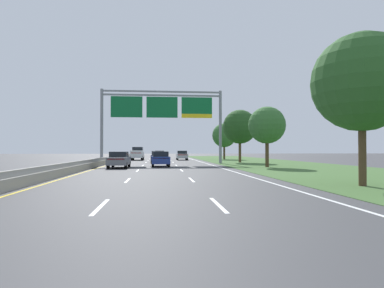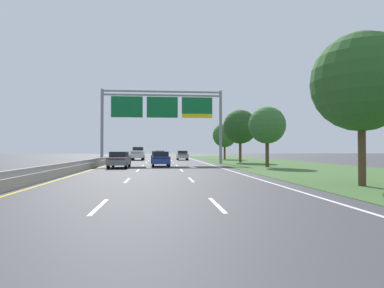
{
  "view_description": "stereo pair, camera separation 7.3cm",
  "coord_description": "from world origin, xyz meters",
  "px_view_note": "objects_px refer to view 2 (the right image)",
  "views": [
    {
      "loc": [
        -0.04,
        -0.22,
        1.78
      ],
      "look_at": [
        2.8,
        28.98,
        2.26
      ],
      "focal_mm": 31.59,
      "sensor_mm": 36.0,
      "label": 1
    },
    {
      "loc": [
        0.04,
        -0.23,
        1.78
      ],
      "look_at": [
        2.8,
        28.98,
        2.26
      ],
      "focal_mm": 31.59,
      "sensor_mm": 36.0,
      "label": 2
    }
  ],
  "objects_px": {
    "pickup_truck_white": "(138,154)",
    "car_silver_right_lane_sedan": "(182,155)",
    "car_blue_centre_lane_sedan": "(161,159)",
    "roadside_tree_far": "(240,127)",
    "car_grey_left_lane_sedan": "(119,159)",
    "roadside_tree_distant": "(225,135)",
    "car_darkgreen_centre_lane_sedan": "(160,155)",
    "roadside_tree_mid": "(267,125)",
    "overhead_sign_gantry": "(162,111)",
    "car_navy_centre_lane_sedan": "(158,157)",
    "roadside_tree_near": "(361,82)"
  },
  "relations": [
    {
      "from": "pickup_truck_white",
      "to": "roadside_tree_far",
      "type": "distance_m",
      "value": 19.52
    },
    {
      "from": "pickup_truck_white",
      "to": "car_silver_right_lane_sedan",
      "type": "xyz_separation_m",
      "value": [
        7.49,
        -0.38,
        -0.26
      ]
    },
    {
      "from": "pickup_truck_white",
      "to": "roadside_tree_distant",
      "type": "xyz_separation_m",
      "value": [
        15.33,
        2.51,
        3.26
      ]
    },
    {
      "from": "pickup_truck_white",
      "to": "roadside_tree_far",
      "type": "bearing_deg",
      "value": -129.72
    },
    {
      "from": "car_navy_centre_lane_sedan",
      "to": "roadside_tree_mid",
      "type": "xyz_separation_m",
      "value": [
        11.0,
        -11.96,
        3.4
      ]
    },
    {
      "from": "car_darkgreen_centre_lane_sedan",
      "to": "roadside_tree_distant",
      "type": "height_order",
      "value": "roadside_tree_distant"
    },
    {
      "from": "car_navy_centre_lane_sedan",
      "to": "car_grey_left_lane_sedan",
      "type": "xyz_separation_m",
      "value": [
        -3.64,
        -12.03,
        0.0
      ]
    },
    {
      "from": "roadside_tree_far",
      "to": "roadside_tree_distant",
      "type": "distance_m",
      "value": 14.93
    },
    {
      "from": "car_grey_left_lane_sedan",
      "to": "roadside_tree_distant",
      "type": "xyz_separation_m",
      "value": [
        15.51,
        26.98,
        3.52
      ]
    },
    {
      "from": "car_navy_centre_lane_sedan",
      "to": "roadside_tree_distant",
      "type": "xyz_separation_m",
      "value": [
        11.86,
        14.95,
        3.52
      ]
    },
    {
      "from": "pickup_truck_white",
      "to": "car_darkgreen_centre_lane_sedan",
      "type": "relative_size",
      "value": 1.22
    },
    {
      "from": "overhead_sign_gantry",
      "to": "car_grey_left_lane_sedan",
      "type": "relative_size",
      "value": 3.4
    },
    {
      "from": "car_darkgreen_centre_lane_sedan",
      "to": "roadside_tree_mid",
      "type": "bearing_deg",
      "value": -157.84
    },
    {
      "from": "roadside_tree_distant",
      "to": "car_grey_left_lane_sedan",
      "type": "bearing_deg",
      "value": -119.89
    },
    {
      "from": "car_blue_centre_lane_sedan",
      "to": "roadside_tree_far",
      "type": "bearing_deg",
      "value": -49.72
    },
    {
      "from": "roadside_tree_near",
      "to": "roadside_tree_mid",
      "type": "distance_m",
      "value": 17.61
    },
    {
      "from": "roadside_tree_far",
      "to": "car_grey_left_lane_sedan",
      "type": "bearing_deg",
      "value": -140.76
    },
    {
      "from": "roadside_tree_mid",
      "to": "car_blue_centre_lane_sedan",
      "type": "bearing_deg",
      "value": 167.83
    },
    {
      "from": "overhead_sign_gantry",
      "to": "roadside_tree_distant",
      "type": "bearing_deg",
      "value": 57.84
    },
    {
      "from": "overhead_sign_gantry",
      "to": "roadside_tree_near",
      "type": "relative_size",
      "value": 2.02
    },
    {
      "from": "car_blue_centre_lane_sedan",
      "to": "roadside_tree_distant",
      "type": "xyz_separation_m",
      "value": [
        11.53,
        24.61,
        3.52
      ]
    },
    {
      "from": "car_silver_right_lane_sedan",
      "to": "overhead_sign_gantry",
      "type": "bearing_deg",
      "value": 167.06
    },
    {
      "from": "car_blue_centre_lane_sedan",
      "to": "roadside_tree_far",
      "type": "xyz_separation_m",
      "value": [
        10.8,
        9.71,
        4.05
      ]
    },
    {
      "from": "pickup_truck_white",
      "to": "car_navy_centre_lane_sedan",
      "type": "relative_size",
      "value": 1.22
    },
    {
      "from": "roadside_tree_mid",
      "to": "overhead_sign_gantry",
      "type": "bearing_deg",
      "value": 139.58
    },
    {
      "from": "roadside_tree_near",
      "to": "roadside_tree_far",
      "type": "bearing_deg",
      "value": 87.83
    },
    {
      "from": "car_navy_centre_lane_sedan",
      "to": "roadside_tree_distant",
      "type": "bearing_deg",
      "value": -39.28
    },
    {
      "from": "car_grey_left_lane_sedan",
      "to": "roadside_tree_mid",
      "type": "distance_m",
      "value": 15.04
    },
    {
      "from": "car_grey_left_lane_sedan",
      "to": "pickup_truck_white",
      "type": "bearing_deg",
      "value": 0.35
    },
    {
      "from": "roadside_tree_mid",
      "to": "roadside_tree_distant",
      "type": "height_order",
      "value": "roadside_tree_distant"
    },
    {
      "from": "car_navy_centre_lane_sedan",
      "to": "roadside_tree_distant",
      "type": "distance_m",
      "value": 19.41
    },
    {
      "from": "roadside_tree_far",
      "to": "roadside_tree_distant",
      "type": "height_order",
      "value": "roadside_tree_far"
    },
    {
      "from": "car_navy_centre_lane_sedan",
      "to": "roadside_tree_far",
      "type": "height_order",
      "value": "roadside_tree_far"
    },
    {
      "from": "overhead_sign_gantry",
      "to": "roadside_tree_mid",
      "type": "bearing_deg",
      "value": -40.42
    },
    {
      "from": "car_grey_left_lane_sedan",
      "to": "roadside_tree_far",
      "type": "relative_size",
      "value": 0.61
    },
    {
      "from": "roadside_tree_distant",
      "to": "roadside_tree_far",
      "type": "bearing_deg",
      "value": -92.8
    },
    {
      "from": "pickup_truck_white",
      "to": "car_silver_right_lane_sedan",
      "type": "distance_m",
      "value": 7.5
    },
    {
      "from": "roadside_tree_mid",
      "to": "car_grey_left_lane_sedan",
      "type": "bearing_deg",
      "value": -179.76
    },
    {
      "from": "pickup_truck_white",
      "to": "car_darkgreen_centre_lane_sedan",
      "type": "height_order",
      "value": "pickup_truck_white"
    },
    {
      "from": "car_darkgreen_centre_lane_sedan",
      "to": "pickup_truck_white",
      "type": "bearing_deg",
      "value": 141.2
    },
    {
      "from": "overhead_sign_gantry",
      "to": "car_grey_left_lane_sedan",
      "type": "height_order",
      "value": "overhead_sign_gantry"
    },
    {
      "from": "car_grey_left_lane_sedan",
      "to": "roadside_tree_distant",
      "type": "height_order",
      "value": "roadside_tree_distant"
    },
    {
      "from": "overhead_sign_gantry",
      "to": "roadside_tree_mid",
      "type": "xyz_separation_m",
      "value": [
        10.46,
        -8.91,
        -2.35
      ]
    },
    {
      "from": "car_navy_centre_lane_sedan",
      "to": "car_blue_centre_lane_sedan",
      "type": "bearing_deg",
      "value": -178.89
    },
    {
      "from": "car_silver_right_lane_sedan",
      "to": "car_grey_left_lane_sedan",
      "type": "bearing_deg",
      "value": 162.37
    },
    {
      "from": "car_grey_left_lane_sedan",
      "to": "roadside_tree_near",
      "type": "bearing_deg",
      "value": -141.27
    },
    {
      "from": "roadside_tree_far",
      "to": "roadside_tree_distant",
      "type": "xyz_separation_m",
      "value": [
        0.73,
        14.91,
        -0.53
      ]
    },
    {
      "from": "car_navy_centre_lane_sedan",
      "to": "car_grey_left_lane_sedan",
      "type": "relative_size",
      "value": 1.0
    },
    {
      "from": "car_darkgreen_centre_lane_sedan",
      "to": "roadside_tree_mid",
      "type": "distance_m",
      "value": 30.88
    },
    {
      "from": "car_navy_centre_lane_sedan",
      "to": "car_silver_right_lane_sedan",
      "type": "relative_size",
      "value": 1.01
    }
  ]
}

